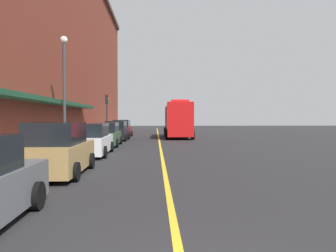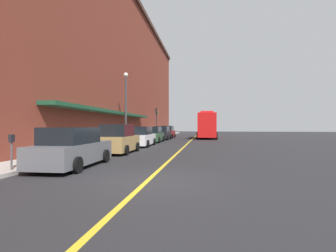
{
  "view_description": "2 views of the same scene",
  "coord_description": "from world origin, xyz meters",
  "px_view_note": "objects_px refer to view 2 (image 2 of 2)",
  "views": [
    {
      "loc": [
        -0.36,
        -3.19,
        2.07
      ],
      "look_at": [
        0.79,
        24.82,
        1.36
      ],
      "focal_mm": 33.45,
      "sensor_mm": 36.0,
      "label": 1
    },
    {
      "loc": [
        1.91,
        -8.29,
        1.79
      ],
      "look_at": [
        -2.21,
        19.56,
        1.82
      ],
      "focal_mm": 27.67,
      "sensor_mm": 36.0,
      "label": 2
    }
  ],
  "objects_px": {
    "parked_car_2": "(141,137)",
    "parked_car_1": "(118,140)",
    "parked_car_5": "(168,132)",
    "parked_car_0": "(73,148)",
    "fire_truck": "(207,126)",
    "parked_car_3": "(153,135)",
    "parked_car_4": "(162,133)",
    "street_lamp_left": "(126,100)",
    "traffic_light_near": "(157,117)",
    "parking_meter_0": "(144,132)",
    "parking_meter_1": "(12,146)"
  },
  "relations": [
    {
      "from": "parked_car_1",
      "to": "parked_car_4",
      "type": "height_order",
      "value": "parked_car_1"
    },
    {
      "from": "parked_car_5",
      "to": "parking_meter_1",
      "type": "distance_m",
      "value": 30.77
    },
    {
      "from": "parking_meter_0",
      "to": "parking_meter_1",
      "type": "height_order",
      "value": "same"
    },
    {
      "from": "parked_car_1",
      "to": "parked_car_3",
      "type": "bearing_deg",
      "value": -0.48
    },
    {
      "from": "parked_car_3",
      "to": "parking_meter_0",
      "type": "distance_m",
      "value": 1.85
    },
    {
      "from": "fire_truck",
      "to": "parked_car_3",
      "type": "bearing_deg",
      "value": -31.9
    },
    {
      "from": "parked_car_2",
      "to": "parked_car_1",
      "type": "bearing_deg",
      "value": 178.66
    },
    {
      "from": "parked_car_1",
      "to": "parking_meter_1",
      "type": "bearing_deg",
      "value": 168.68
    },
    {
      "from": "parking_meter_1",
      "to": "traffic_light_near",
      "type": "height_order",
      "value": "traffic_light_near"
    },
    {
      "from": "parked_car_3",
      "to": "traffic_light_near",
      "type": "distance_m",
      "value": 9.29
    },
    {
      "from": "parked_car_3",
      "to": "fire_truck",
      "type": "xyz_separation_m",
      "value": [
        5.99,
        9.55,
        1.01
      ]
    },
    {
      "from": "parking_meter_0",
      "to": "parked_car_0",
      "type": "bearing_deg",
      "value": -85.6
    },
    {
      "from": "parked_car_5",
      "to": "parked_car_3",
      "type": "bearing_deg",
      "value": -179.31
    },
    {
      "from": "parked_car_1",
      "to": "parked_car_2",
      "type": "xyz_separation_m",
      "value": [
        0.02,
        6.07,
        -0.06
      ]
    },
    {
      "from": "fire_truck",
      "to": "parked_car_0",
      "type": "bearing_deg",
      "value": -12.0
    },
    {
      "from": "parked_car_5",
      "to": "parked_car_0",
      "type": "bearing_deg",
      "value": -179.22
    },
    {
      "from": "parked_car_5",
      "to": "traffic_light_near",
      "type": "relative_size",
      "value": 1.09
    },
    {
      "from": "parked_car_2",
      "to": "parked_car_5",
      "type": "height_order",
      "value": "parked_car_5"
    },
    {
      "from": "parked_car_2",
      "to": "parked_car_5",
      "type": "bearing_deg",
      "value": -0.82
    },
    {
      "from": "parked_car_2",
      "to": "parking_meter_0",
      "type": "bearing_deg",
      "value": 10.72
    },
    {
      "from": "fire_truck",
      "to": "parking_meter_0",
      "type": "bearing_deg",
      "value": -41.26
    },
    {
      "from": "parked_car_1",
      "to": "parked_car_3",
      "type": "relative_size",
      "value": 0.94
    },
    {
      "from": "parked_car_4",
      "to": "parking_meter_1",
      "type": "height_order",
      "value": "parked_car_4"
    },
    {
      "from": "parked_car_0",
      "to": "parking_meter_1",
      "type": "bearing_deg",
      "value": 140.08
    },
    {
      "from": "parking_meter_1",
      "to": "street_lamp_left",
      "type": "distance_m",
      "value": 16.21
    },
    {
      "from": "parked_car_2",
      "to": "parked_car_5",
      "type": "distance_m",
      "value": 16.87
    },
    {
      "from": "parked_car_0",
      "to": "parking_meter_0",
      "type": "bearing_deg",
      "value": 2.89
    },
    {
      "from": "parked_car_1",
      "to": "parked_car_5",
      "type": "distance_m",
      "value": 22.93
    },
    {
      "from": "parked_car_1",
      "to": "street_lamp_left",
      "type": "bearing_deg",
      "value": 13.46
    },
    {
      "from": "parked_car_4",
      "to": "fire_truck",
      "type": "height_order",
      "value": "fire_truck"
    },
    {
      "from": "parked_car_0",
      "to": "parked_car_4",
      "type": "bearing_deg",
      "value": -1.38
    },
    {
      "from": "parked_car_4",
      "to": "street_lamp_left",
      "type": "height_order",
      "value": "street_lamp_left"
    },
    {
      "from": "parked_car_2",
      "to": "traffic_light_near",
      "type": "relative_size",
      "value": 1.14
    },
    {
      "from": "parked_car_4",
      "to": "street_lamp_left",
      "type": "xyz_separation_m",
      "value": [
        -2.01,
        -9.47,
        3.56
      ]
    },
    {
      "from": "parked_car_3",
      "to": "parking_meter_0",
      "type": "relative_size",
      "value": 3.43
    },
    {
      "from": "parked_car_4",
      "to": "traffic_light_near",
      "type": "bearing_deg",
      "value": 24.44
    },
    {
      "from": "parked_car_0",
      "to": "fire_truck",
      "type": "distance_m",
      "value": 27.94
    },
    {
      "from": "parked_car_2",
      "to": "street_lamp_left",
      "type": "relative_size",
      "value": 0.71
    },
    {
      "from": "parked_car_3",
      "to": "parked_car_2",
      "type": "bearing_deg",
      "value": -179.94
    },
    {
      "from": "parking_meter_0",
      "to": "parked_car_5",
      "type": "bearing_deg",
      "value": 82.25
    },
    {
      "from": "parking_meter_0",
      "to": "parking_meter_1",
      "type": "xyz_separation_m",
      "value": [
        0.0,
        -20.8,
        0.0
      ]
    },
    {
      "from": "street_lamp_left",
      "to": "fire_truck",
      "type": "bearing_deg",
      "value": 59.05
    },
    {
      "from": "parked_car_3",
      "to": "traffic_light_near",
      "type": "xyz_separation_m",
      "value": [
        -1.31,
        8.89,
        2.35
      ]
    },
    {
      "from": "fire_truck",
      "to": "traffic_light_near",
      "type": "height_order",
      "value": "traffic_light_near"
    },
    {
      "from": "parking_meter_1",
      "to": "parked_car_0",
      "type": "bearing_deg",
      "value": 51.59
    },
    {
      "from": "fire_truck",
      "to": "street_lamp_left",
      "type": "relative_size",
      "value": 1.18
    },
    {
      "from": "fire_truck",
      "to": "parked_car_2",
      "type": "bearing_deg",
      "value": -20.93
    },
    {
      "from": "fire_truck",
      "to": "traffic_light_near",
      "type": "bearing_deg",
      "value": -84.65
    },
    {
      "from": "parked_car_2",
      "to": "street_lamp_left",
      "type": "distance_m",
      "value": 4.58
    },
    {
      "from": "parked_car_2",
      "to": "parked_car_4",
      "type": "relative_size",
      "value": 1.18
    }
  ]
}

